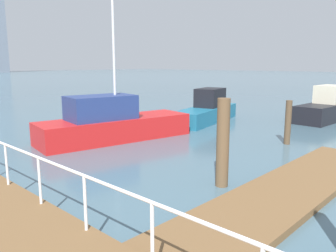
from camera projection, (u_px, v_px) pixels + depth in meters
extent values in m
plane|color=#476675|center=(2.00, 134.00, 16.88)|extent=(300.00, 300.00, 0.00)
cube|color=brown|center=(286.00, 192.00, 9.01)|extent=(10.98, 2.00, 0.18)
cylinder|color=white|center=(152.00, 236.00, 5.03)|extent=(0.06, 0.06, 1.05)
cylinder|color=white|center=(85.00, 203.00, 6.21)|extent=(0.06, 0.06, 1.05)
cylinder|color=white|center=(40.00, 181.00, 7.40)|extent=(0.06, 0.06, 1.05)
cylinder|color=white|center=(7.00, 165.00, 8.59)|extent=(0.06, 0.06, 1.05)
cylinder|color=white|center=(59.00, 166.00, 6.71)|extent=(0.06, 26.37, 0.06)
cylinder|color=brown|center=(288.00, 122.00, 14.59)|extent=(0.26, 0.26, 1.90)
cylinder|color=brown|center=(223.00, 143.00, 9.50)|extent=(0.36, 0.36, 2.51)
cube|color=black|center=(327.00, 112.00, 20.93)|extent=(5.86, 2.01, 1.04)
cube|color=beige|center=(331.00, 94.00, 20.98)|extent=(2.09, 1.48, 1.08)
cube|color=#1E6B8C|center=(206.00, 115.00, 20.37)|extent=(6.21, 2.92, 0.86)
cube|color=black|center=(210.00, 97.00, 20.67)|extent=(2.22, 1.70, 1.11)
cube|color=red|center=(116.00, 129.00, 15.58)|extent=(7.28, 3.29, 1.01)
cube|color=navy|center=(101.00, 107.00, 14.98)|extent=(3.15, 2.15, 1.05)
cylinder|color=silver|center=(114.00, 60.00, 15.03)|extent=(0.12, 0.12, 5.15)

